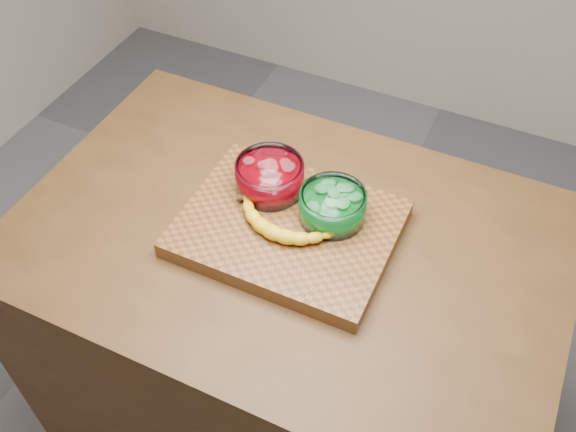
% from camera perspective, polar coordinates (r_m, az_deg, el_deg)
% --- Properties ---
extents(ground, '(3.50, 3.50, 0.00)m').
position_cam_1_polar(ground, '(2.16, 0.00, -17.44)').
color(ground, '#5E5D62').
rests_on(ground, ground).
extents(counter, '(1.20, 0.80, 0.90)m').
position_cam_1_polar(counter, '(1.76, 0.00, -11.26)').
color(counter, '#492E16').
rests_on(counter, ground).
extents(cutting_board, '(0.45, 0.35, 0.04)m').
position_cam_1_polar(cutting_board, '(1.38, 0.00, -1.12)').
color(cutting_board, brown).
rests_on(cutting_board, counter).
extents(bowl_red, '(0.15, 0.15, 0.07)m').
position_cam_1_polar(bowl_red, '(1.41, -1.64, 3.50)').
color(bowl_red, white).
rests_on(bowl_red, cutting_board).
extents(bowl_green, '(0.14, 0.14, 0.07)m').
position_cam_1_polar(bowl_green, '(1.36, 3.97, 0.89)').
color(bowl_green, white).
rests_on(bowl_green, cutting_board).
extents(banana, '(0.26, 0.12, 0.04)m').
position_cam_1_polar(banana, '(1.34, -0.54, -0.57)').
color(banana, gold).
rests_on(banana, cutting_board).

